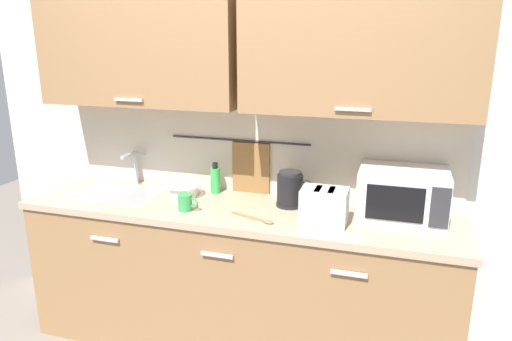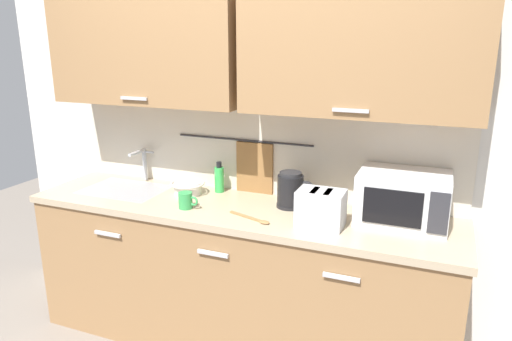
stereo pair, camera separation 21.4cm
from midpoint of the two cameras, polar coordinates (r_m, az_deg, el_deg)
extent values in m
cube|color=#997047|center=(2.92, -4.44, -13.14)|extent=(2.50, 0.60, 0.86)
cube|color=#B7B7BC|center=(2.86, -20.02, -7.88)|extent=(0.18, 0.02, 0.02)
cube|color=#B7B7BC|center=(2.52, -7.23, -10.20)|extent=(0.18, 0.02, 0.02)
cube|color=#B7B7BC|center=(2.35, 8.62, -12.35)|extent=(0.18, 0.02, 0.02)
cube|color=tan|center=(2.73, -4.64, -4.85)|extent=(2.53, 0.63, 0.04)
cube|color=#9EA0A5|center=(3.13, -18.25, -3.40)|extent=(0.52, 0.38, 0.09)
cube|color=silver|center=(2.93, -2.41, 4.13)|extent=(3.70, 0.06, 2.50)
cube|color=beige|center=(2.91, -2.63, 2.55)|extent=(2.50, 0.01, 0.55)
cube|color=#997047|center=(2.97, -15.91, 14.43)|extent=(1.23, 0.33, 0.70)
cube|color=#B7B7BC|center=(2.85, -17.36, 8.21)|extent=(0.18, 0.01, 0.02)
cube|color=#997047|center=(2.53, 10.08, 14.63)|extent=(1.23, 0.33, 0.70)
cube|color=#B7B7BC|center=(2.38, 9.18, 7.34)|extent=(0.18, 0.01, 0.02)
cylinder|color=#333338|center=(2.91, -4.16, 3.65)|extent=(0.90, 0.01, 0.01)
cube|color=olive|center=(2.93, -2.73, 0.10)|extent=(0.24, 0.02, 0.34)
cylinder|color=#B2B5BA|center=(3.26, -16.19, 0.41)|extent=(0.03, 0.03, 0.22)
cylinder|color=#B2B5BA|center=(3.18, -17.10, 1.79)|extent=(0.02, 0.16, 0.02)
cube|color=#B2B5BA|center=(3.22, -15.71, 1.90)|extent=(0.07, 0.02, 0.01)
cube|color=white|center=(2.61, 15.13, -2.78)|extent=(0.46, 0.34, 0.27)
cube|color=black|center=(2.44, 14.13, -3.97)|extent=(0.29, 0.01, 0.18)
cube|color=#2D2D33|center=(2.45, 19.15, -4.37)|extent=(0.09, 0.01, 0.21)
cylinder|color=black|center=(2.73, 1.86, -4.15)|extent=(0.16, 0.16, 0.02)
cylinder|color=black|center=(2.70, 1.88, -2.28)|extent=(0.15, 0.15, 0.17)
cylinder|color=#262628|center=(2.67, 1.90, -0.34)|extent=(0.13, 0.13, 0.02)
torus|color=black|center=(2.68, 3.80, -2.28)|extent=(0.11, 0.02, 0.11)
cylinder|color=green|center=(2.96, -7.03, -1.25)|extent=(0.06, 0.06, 0.16)
cylinder|color=black|center=(2.93, -7.09, 0.58)|extent=(0.03, 0.03, 0.04)
cylinder|color=green|center=(2.70, -10.87, -3.85)|extent=(0.08, 0.08, 0.09)
torus|color=green|center=(2.67, -9.89, -3.94)|extent=(0.06, 0.01, 0.06)
cylinder|color=silver|center=(2.94, -10.82, -2.38)|extent=(0.17, 0.17, 0.07)
torus|color=silver|center=(2.93, -10.86, -1.79)|extent=(0.21, 0.21, 0.01)
cube|color=#B7BABF|center=(2.46, 5.82, -4.38)|extent=(0.24, 0.17, 0.19)
cube|color=black|center=(2.44, 5.08, -2.34)|extent=(0.03, 0.12, 0.01)
cube|color=black|center=(2.43, 6.69, -2.49)|extent=(0.03, 0.12, 0.01)
cube|color=black|center=(2.48, 2.94, -3.48)|extent=(0.02, 0.02, 0.02)
cube|color=#9E7042|center=(2.56, -3.40, -5.66)|extent=(0.21, 0.09, 0.01)
ellipsoid|color=#9E7042|center=(2.48, -0.97, -6.30)|extent=(0.07, 0.06, 0.01)
camera|label=1|loc=(0.11, -92.32, -0.66)|focal=32.93mm
camera|label=2|loc=(0.11, 87.68, 0.66)|focal=32.93mm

